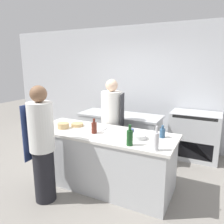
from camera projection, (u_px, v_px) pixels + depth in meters
ground_plane at (103, 183)px, 3.62m from camera, size 16.00×16.00×0.00m
wall_back at (146, 87)px, 5.16m from camera, size 8.00×0.06×2.80m
prep_counter at (102, 158)px, 3.52m from camera, size 2.30×0.87×0.89m
pass_counter at (120, 134)px, 4.68m from camera, size 1.74×0.67×0.89m
oven_range at (194, 135)px, 4.52m from camera, size 0.97×0.64×0.97m
chef_at_prep_near at (42, 145)px, 3.02m from camera, size 0.36×0.35×1.67m
chef_at_stove at (112, 124)px, 4.07m from camera, size 0.43×0.42×1.67m
bottle_olive_oil at (162, 133)px, 3.15m from camera, size 0.08×0.08×0.18m
bottle_vinegar at (156, 141)px, 2.67m from camera, size 0.07×0.07×0.31m
bottle_wine at (94, 127)px, 3.34m from camera, size 0.08×0.08×0.23m
bottle_cooking_oil at (130, 137)px, 2.85m from camera, size 0.08×0.08×0.28m
bowl_mixing_large at (77, 125)px, 3.73m from camera, size 0.20×0.20×0.05m
bowl_prep_small at (139, 137)px, 3.11m from camera, size 0.22×0.22×0.06m
bowl_ceramic_blue at (63, 126)px, 3.61m from camera, size 0.19×0.19×0.09m
cup at (131, 132)px, 3.25m from camera, size 0.08×0.08×0.10m
cutting_board at (96, 128)px, 3.59m from camera, size 0.32×0.22×0.01m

